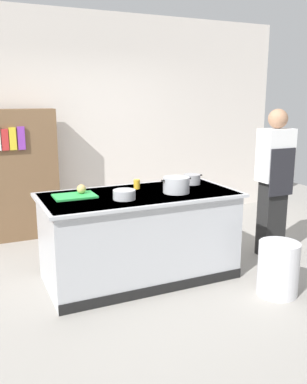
% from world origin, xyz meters
% --- Properties ---
extents(ground_plane, '(10.00, 10.00, 0.00)m').
position_xyz_m(ground_plane, '(0.00, 0.00, 0.00)').
color(ground_plane, '#9E9991').
extents(back_wall, '(6.40, 0.12, 3.00)m').
position_xyz_m(back_wall, '(0.00, 2.10, 1.50)').
color(back_wall, silver).
rests_on(back_wall, ground_plane).
extents(counter_island, '(1.98, 0.98, 0.90)m').
position_xyz_m(counter_island, '(0.00, -0.00, 0.47)').
color(counter_island, '#B7BABF').
rests_on(counter_island, ground_plane).
extents(cutting_board, '(0.40, 0.28, 0.02)m').
position_xyz_m(cutting_board, '(-0.63, 0.12, 0.91)').
color(cutting_board, green).
rests_on(cutting_board, counter_island).
extents(onion, '(0.09, 0.09, 0.09)m').
position_xyz_m(onion, '(-0.55, 0.16, 0.97)').
color(onion, tan).
rests_on(onion, cutting_board).
extents(stock_pot, '(0.33, 0.27, 0.16)m').
position_xyz_m(stock_pot, '(0.36, -0.12, 0.98)').
color(stock_pot, '#B7BABF').
rests_on(stock_pot, counter_island).
extents(sauce_pan, '(0.25, 0.18, 0.11)m').
position_xyz_m(sauce_pan, '(0.71, 0.18, 0.96)').
color(sauce_pan, '#99999E').
rests_on(sauce_pan, counter_island).
extents(mixing_bowl, '(0.22, 0.22, 0.09)m').
position_xyz_m(mixing_bowl, '(-0.22, -0.16, 0.95)').
color(mixing_bowl, '#B7BABF').
rests_on(mixing_bowl, counter_island).
extents(juice_cup, '(0.07, 0.07, 0.10)m').
position_xyz_m(juice_cup, '(0.06, 0.21, 0.95)').
color(juice_cup, yellow).
rests_on(juice_cup, counter_island).
extents(trash_bin, '(0.39, 0.39, 0.52)m').
position_xyz_m(trash_bin, '(1.05, -0.90, 0.26)').
color(trash_bin, silver).
rests_on(trash_bin, ground_plane).
extents(person_chef, '(0.38, 0.25, 1.72)m').
position_xyz_m(person_chef, '(1.67, -0.06, 0.91)').
color(person_chef, black).
rests_on(person_chef, ground_plane).
extents(bookshelf, '(1.10, 0.31, 1.70)m').
position_xyz_m(bookshelf, '(-1.00, 1.80, 0.85)').
color(bookshelf, brown).
rests_on(bookshelf, ground_plane).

